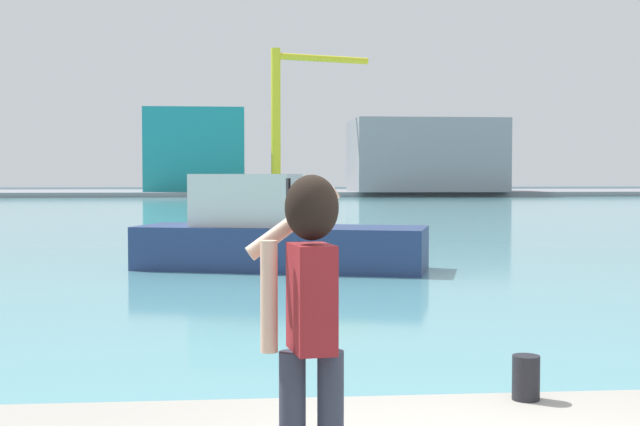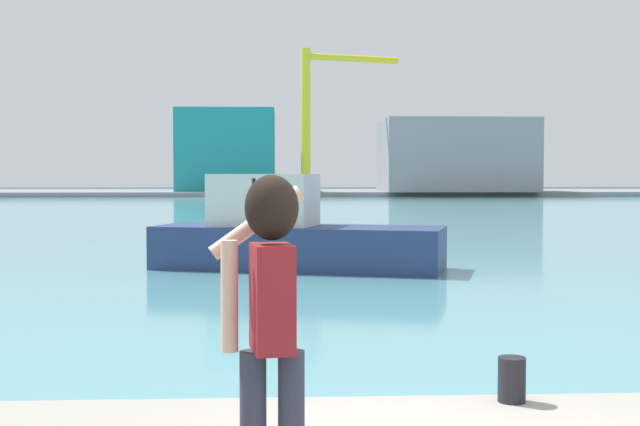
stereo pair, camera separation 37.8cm
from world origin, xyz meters
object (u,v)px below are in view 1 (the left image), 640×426
port_crane (288,104)px  person_photographer (309,304)px  harbor_bollard (526,378)px  boat_moored (273,236)px  warehouse_right (425,156)px  warehouse_left (197,151)px

port_crane → person_photographer: bearing=-92.8°
harbor_bollard → boat_moored: boat_moored is taller
person_photographer → port_crane: bearing=-11.9°
person_photographer → warehouse_right: 88.48m
warehouse_right → warehouse_left: bearing=168.0°
harbor_bollard → boat_moored: 13.63m
boat_moored → warehouse_right: (18.90, 70.83, 3.58)m
harbor_bollard → warehouse_left: (-7.58, 89.69, 4.34)m
warehouse_left → port_crane: size_ratio=0.87×
boat_moored → warehouse_left: bearing=111.2°
warehouse_left → warehouse_right: warehouse_left is taller
person_photographer → harbor_bollard: person_photographer is taller
warehouse_right → port_crane: size_ratio=1.06×
harbor_bollard → warehouse_left: warehouse_left is taller
harbor_bollard → boat_moored: size_ratio=0.05×
person_photographer → boat_moored: (0.31, 15.49, -0.76)m
person_photographer → harbor_bollard: size_ratio=5.05×
person_photographer → warehouse_left: (-5.75, 91.64, 3.44)m
warehouse_right → port_crane: 16.05m
person_photographer → warehouse_left: bearing=-5.5°
boat_moored → warehouse_right: bearing=91.7°
warehouse_left → person_photographer: bearing=-86.4°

